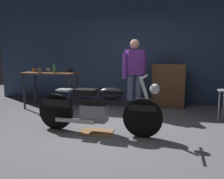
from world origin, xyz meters
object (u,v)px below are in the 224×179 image
(mug_black_matte, at_px, (71,70))
(mug_orange_travel, at_px, (34,70))
(wooden_dresser, at_px, (168,86))
(bottle, at_px, (54,69))
(motorcycle, at_px, (98,107))
(mug_white_ceramic, at_px, (48,70))
(person_standing, at_px, (134,72))
(mug_brown_stoneware, at_px, (39,70))

(mug_black_matte, bearing_deg, mug_orange_travel, -180.00)
(wooden_dresser, bearing_deg, bottle, -161.48)
(motorcycle, distance_m, wooden_dresser, 2.61)
(mug_white_ceramic, bearing_deg, mug_black_matte, -16.99)
(person_standing, height_order, mug_brown_stoneware, person_standing)
(mug_brown_stoneware, distance_m, mug_orange_travel, 0.39)
(person_standing, distance_m, mug_black_matte, 1.56)
(mug_black_matte, relative_size, mug_orange_travel, 1.16)
(mug_black_matte, xyz_separation_m, bottle, (-0.34, -0.20, 0.05))
(mug_white_ceramic, relative_size, bottle, 0.46)
(motorcycle, relative_size, person_standing, 1.31)
(motorcycle, distance_m, person_standing, 1.72)
(wooden_dresser, xyz_separation_m, mug_brown_stoneware, (-3.03, -0.95, 0.40))
(bottle, bearing_deg, mug_orange_travel, 162.74)
(person_standing, bearing_deg, bottle, -26.12)
(mug_brown_stoneware, height_order, mug_orange_travel, mug_brown_stoneware)
(person_standing, xyz_separation_m, wooden_dresser, (0.78, 0.72, -0.38))
(person_standing, bearing_deg, motorcycle, 43.50)
(motorcycle, xyz_separation_m, mug_black_matte, (-1.12, 1.62, 0.50))
(wooden_dresser, height_order, mug_white_ceramic, wooden_dresser)
(wooden_dresser, distance_m, mug_white_ceramic, 3.11)
(wooden_dresser, bearing_deg, mug_brown_stoneware, -162.61)
(person_standing, relative_size, mug_brown_stoneware, 14.24)
(wooden_dresser, height_order, mug_black_matte, wooden_dresser)
(motorcycle, relative_size, mug_black_matte, 17.88)
(mug_black_matte, xyz_separation_m, mug_white_ceramic, (-0.71, 0.22, -0.00))
(mug_orange_travel, height_order, bottle, bottle)
(mug_black_matte, bearing_deg, motorcycle, -55.25)
(wooden_dresser, height_order, mug_orange_travel, wooden_dresser)
(mug_white_ceramic, bearing_deg, wooden_dresser, 8.90)
(motorcycle, bearing_deg, mug_white_ceramic, 138.86)
(motorcycle, distance_m, mug_orange_travel, 2.71)
(wooden_dresser, bearing_deg, mug_orange_travel, -168.20)
(wooden_dresser, bearing_deg, mug_black_matte, -163.44)
(wooden_dresser, relative_size, mug_brown_stoneware, 9.38)
(mug_brown_stoneware, distance_m, bottle, 0.36)
(motorcycle, bearing_deg, wooden_dresser, 66.33)
(motorcycle, bearing_deg, bottle, 139.78)
(mug_brown_stoneware, bearing_deg, bottle, 8.41)
(motorcycle, height_order, person_standing, person_standing)
(mug_orange_travel, bearing_deg, mug_black_matte, 0.00)
(mug_black_matte, bearing_deg, mug_brown_stoneware, -159.87)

